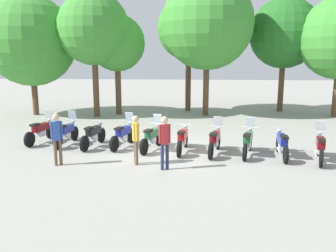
{
  "coord_description": "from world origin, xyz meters",
  "views": [
    {
      "loc": [
        0.97,
        -13.64,
        3.78
      ],
      "look_at": [
        0.0,
        0.5,
        0.9
      ],
      "focal_mm": 37.89,
      "sensor_mm": 36.0,
      "label": 1
    }
  ],
  "objects_px": {
    "person_1": "(165,138)",
    "motorcycle_5": "(183,139)",
    "motorcycle_9": "(320,147)",
    "tree_1": "(94,29)",
    "tree_4": "(207,23)",
    "tree_3": "(189,29)",
    "motorcycle_8": "(282,144)",
    "motorcycle_2": "(93,135)",
    "tree_0": "(31,41)",
    "tree_5": "(284,33)",
    "motorcycle_3": "(123,135)",
    "tree_2": "(117,43)",
    "motorcycle_6": "(215,141)",
    "person_2": "(136,136)",
    "motorcycle_0": "(41,131)",
    "motorcycle_1": "(67,132)",
    "person_0": "(57,135)",
    "motorcycle_4": "(152,137)",
    "motorcycle_7": "(248,142)"
  },
  "relations": [
    {
      "from": "motorcycle_7",
      "to": "motorcycle_5",
      "type": "bearing_deg",
      "value": 98.34
    },
    {
      "from": "motorcycle_9",
      "to": "tree_1",
      "type": "bearing_deg",
      "value": 66.18
    },
    {
      "from": "motorcycle_0",
      "to": "motorcycle_2",
      "type": "relative_size",
      "value": 1.0
    },
    {
      "from": "tree_3",
      "to": "tree_5",
      "type": "height_order",
      "value": "tree_3"
    },
    {
      "from": "tree_3",
      "to": "motorcycle_3",
      "type": "bearing_deg",
      "value": -104.57
    },
    {
      "from": "motorcycle_2",
      "to": "motorcycle_9",
      "type": "height_order",
      "value": "motorcycle_9"
    },
    {
      "from": "motorcycle_3",
      "to": "tree_4",
      "type": "relative_size",
      "value": 0.26
    },
    {
      "from": "motorcycle_0",
      "to": "motorcycle_7",
      "type": "distance_m",
      "value": 8.78
    },
    {
      "from": "motorcycle_8",
      "to": "person_2",
      "type": "height_order",
      "value": "person_2"
    },
    {
      "from": "motorcycle_8",
      "to": "person_0",
      "type": "bearing_deg",
      "value": 105.06
    },
    {
      "from": "person_0",
      "to": "tree_4",
      "type": "distance_m",
      "value": 12.79
    },
    {
      "from": "motorcycle_9",
      "to": "tree_3",
      "type": "relative_size",
      "value": 0.29
    },
    {
      "from": "tree_5",
      "to": "person_0",
      "type": "bearing_deg",
      "value": -129.85
    },
    {
      "from": "motorcycle_0",
      "to": "person_1",
      "type": "height_order",
      "value": "person_1"
    },
    {
      "from": "motorcycle_3",
      "to": "tree_5",
      "type": "height_order",
      "value": "tree_5"
    },
    {
      "from": "motorcycle_3",
      "to": "person_1",
      "type": "bearing_deg",
      "value": -130.39
    },
    {
      "from": "motorcycle_7",
      "to": "tree_0",
      "type": "distance_m",
      "value": 15.19
    },
    {
      "from": "motorcycle_3",
      "to": "tree_3",
      "type": "distance_m",
      "value": 11.2
    },
    {
      "from": "tree_0",
      "to": "tree_5",
      "type": "xyz_separation_m",
      "value": [
        15.77,
        2.46,
        0.53
      ]
    },
    {
      "from": "tree_5",
      "to": "motorcycle_1",
      "type": "bearing_deg",
      "value": -139.06
    },
    {
      "from": "person_1",
      "to": "motorcycle_5",
      "type": "bearing_deg",
      "value": -31.6
    },
    {
      "from": "tree_4",
      "to": "tree_3",
      "type": "bearing_deg",
      "value": 123.58
    },
    {
      "from": "motorcycle_3",
      "to": "tree_2",
      "type": "relative_size",
      "value": 0.35
    },
    {
      "from": "tree_3",
      "to": "motorcycle_6",
      "type": "bearing_deg",
      "value": -83.6
    },
    {
      "from": "tree_2",
      "to": "tree_5",
      "type": "bearing_deg",
      "value": 10.38
    },
    {
      "from": "motorcycle_2",
      "to": "motorcycle_5",
      "type": "relative_size",
      "value": 0.99
    },
    {
      "from": "motorcycle_5",
      "to": "motorcycle_6",
      "type": "relative_size",
      "value": 1.01
    },
    {
      "from": "tree_1",
      "to": "tree_3",
      "type": "xyz_separation_m",
      "value": [
        5.58,
        2.61,
        0.18
      ]
    },
    {
      "from": "motorcycle_4",
      "to": "motorcycle_7",
      "type": "distance_m",
      "value": 3.75
    },
    {
      "from": "motorcycle_5",
      "to": "person_2",
      "type": "relative_size",
      "value": 1.26
    },
    {
      "from": "tree_0",
      "to": "tree_5",
      "type": "distance_m",
      "value": 15.97
    },
    {
      "from": "motorcycle_3",
      "to": "tree_0",
      "type": "height_order",
      "value": "tree_0"
    },
    {
      "from": "motorcycle_2",
      "to": "motorcycle_3",
      "type": "xyz_separation_m",
      "value": [
        1.24,
        0.05,
        0.01
      ]
    },
    {
      "from": "motorcycle_8",
      "to": "motorcycle_9",
      "type": "distance_m",
      "value": 1.31
    },
    {
      "from": "motorcycle_7",
      "to": "person_0",
      "type": "relative_size",
      "value": 1.18
    },
    {
      "from": "motorcycle_0",
      "to": "motorcycle_3",
      "type": "relative_size",
      "value": 1.01
    },
    {
      "from": "motorcycle_0",
      "to": "motorcycle_4",
      "type": "relative_size",
      "value": 1.02
    },
    {
      "from": "person_2",
      "to": "tree_0",
      "type": "relative_size",
      "value": 0.24
    },
    {
      "from": "motorcycle_9",
      "to": "tree_2",
      "type": "bearing_deg",
      "value": 59.99
    },
    {
      "from": "motorcycle_1",
      "to": "motorcycle_9",
      "type": "distance_m",
      "value": 10.06
    },
    {
      "from": "person_2",
      "to": "tree_5",
      "type": "relative_size",
      "value": 0.24
    },
    {
      "from": "motorcycle_0",
      "to": "motorcycle_6",
      "type": "xyz_separation_m",
      "value": [
        7.43,
        -1.27,
        0.0
      ]
    },
    {
      "from": "motorcycle_2",
      "to": "tree_1",
      "type": "relative_size",
      "value": 0.29
    },
    {
      "from": "motorcycle_1",
      "to": "tree_2",
      "type": "distance_m",
      "value": 8.72
    },
    {
      "from": "motorcycle_8",
      "to": "tree_3",
      "type": "xyz_separation_m",
      "value": [
        -3.65,
        10.81,
        4.91
      ]
    },
    {
      "from": "motorcycle_1",
      "to": "motorcycle_5",
      "type": "distance_m",
      "value": 5.02
    },
    {
      "from": "motorcycle_8",
      "to": "tree_1",
      "type": "height_order",
      "value": "tree_1"
    },
    {
      "from": "motorcycle_1",
      "to": "tree_2",
      "type": "relative_size",
      "value": 0.35
    },
    {
      "from": "motorcycle_5",
      "to": "tree_2",
      "type": "bearing_deg",
      "value": 34.36
    },
    {
      "from": "tree_5",
      "to": "motorcycle_9",
      "type": "bearing_deg",
      "value": -96.38
    }
  ]
}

